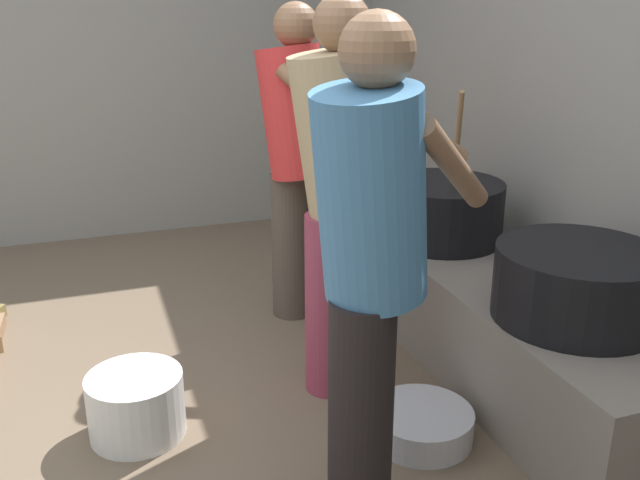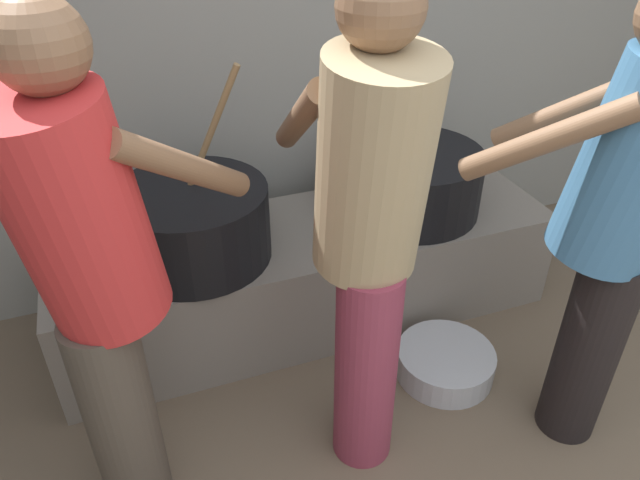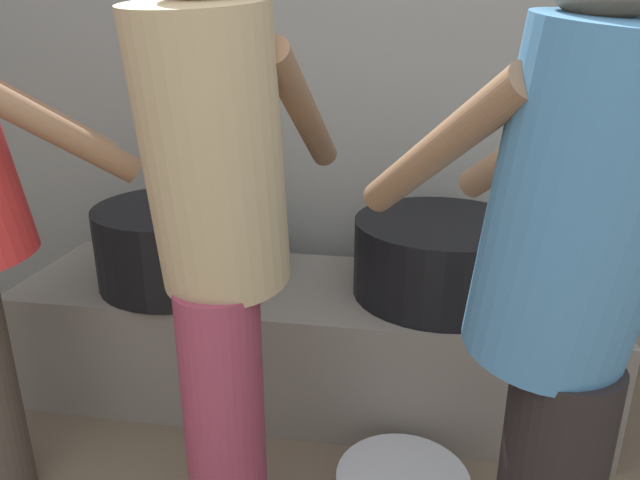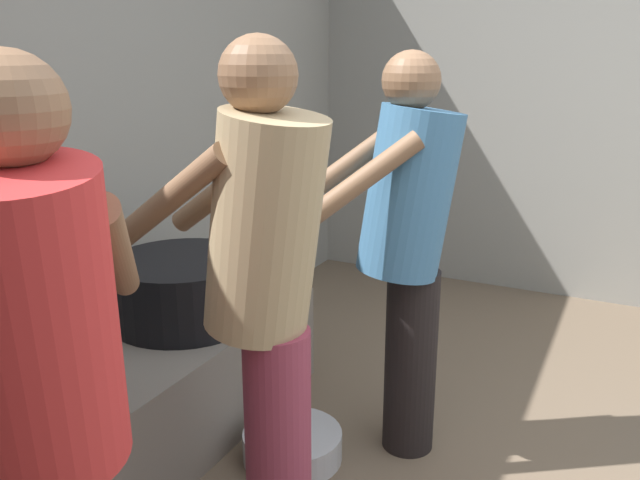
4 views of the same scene
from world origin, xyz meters
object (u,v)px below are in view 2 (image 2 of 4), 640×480
cooking_pot_main (193,223)px  cooking_pot_secondary (411,181)px  metal_mixing_bowl (445,362)px  cook_in_blue_shirt (619,217)px  cook_in_red_shirt (95,274)px  cook_in_tan_shirt (370,224)px

cooking_pot_main → cooking_pot_secondary: (0.93, 0.04, -0.01)m
cooking_pot_secondary → metal_mixing_bowl: 0.77m
cook_in_blue_shirt → metal_mixing_bowl: size_ratio=3.98×
cook_in_red_shirt → metal_mixing_bowl: bearing=5.5°
cook_in_blue_shirt → cook_in_tan_shirt: cook_in_tan_shirt is taller
cook_in_red_shirt → cook_in_tan_shirt: (0.72, -0.06, 0.02)m
cooking_pot_main → cook_in_red_shirt: 0.76m
cooking_pot_secondary → cook_in_tan_shirt: bearing=-126.4°
cooking_pot_secondary → cook_in_blue_shirt: bearing=-78.7°
cook_in_blue_shirt → cook_in_tan_shirt: 0.73m
cooking_pot_secondary → cook_in_tan_shirt: (-0.53, -0.72, 0.32)m
cooking_pot_main → cook_in_red_shirt: (-0.32, -0.63, 0.29)m
cooking_pot_secondary → cook_in_blue_shirt: cook_in_blue_shirt is taller
cooking_pot_main → cooking_pot_secondary: cooking_pot_main is taller
cooking_pot_secondary → cooking_pot_main: bearing=-177.7°
cooking_pot_secondary → metal_mixing_bowl: size_ratio=1.55×
cook_in_blue_shirt → metal_mixing_bowl: 0.92m
cooking_pot_main → metal_mixing_bowl: 1.12m
cook_in_tan_shirt → cook_in_blue_shirt: bearing=-13.8°
cooking_pot_main → cooking_pot_secondary: size_ratio=1.24×
cooking_pot_main → cook_in_blue_shirt: (1.11, -0.86, 0.28)m
cook_in_tan_shirt → metal_mixing_bowl: cook_in_tan_shirt is taller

